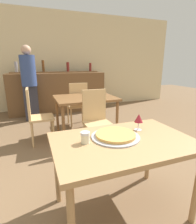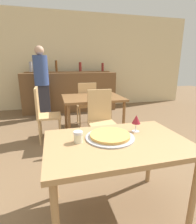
# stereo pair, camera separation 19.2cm
# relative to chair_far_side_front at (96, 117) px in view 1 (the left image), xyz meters

# --- Properties ---
(ground_plane) EXTENTS (16.00, 16.00, 0.00)m
(ground_plane) POSITION_rel_chair_far_side_front_xyz_m (-0.21, -1.23, -0.54)
(ground_plane) COLOR brown
(wall_back) EXTENTS (8.00, 0.05, 2.80)m
(wall_back) POSITION_rel_chair_far_side_front_xyz_m (-0.21, 3.09, 0.86)
(wall_back) COLOR beige
(wall_back) RESTS_ON ground_plane
(dining_table_near) EXTENTS (1.17, 0.77, 0.72)m
(dining_table_near) POSITION_rel_chair_far_side_front_xyz_m (-0.21, -1.23, 0.10)
(dining_table_near) COLOR #A87F51
(dining_table_near) RESTS_ON ground_plane
(dining_table_far) EXTENTS (1.07, 0.84, 0.76)m
(dining_table_far) POSITION_rel_chair_far_side_front_xyz_m (-0.00, 0.58, 0.13)
(dining_table_far) COLOR brown
(dining_table_far) RESTS_ON ground_plane
(bar_counter) EXTENTS (2.60, 0.56, 1.09)m
(bar_counter) POSITION_rel_chair_far_side_front_xyz_m (-0.21, 2.59, 0.00)
(bar_counter) COLOR brown
(bar_counter) RESTS_ON ground_plane
(bar_back_shelf) EXTENTS (2.39, 0.24, 0.34)m
(bar_back_shelf) POSITION_rel_chair_far_side_front_xyz_m (-0.23, 2.73, 0.60)
(bar_back_shelf) COLOR brown
(bar_back_shelf) RESTS_ON bar_counter
(chair_far_side_front) EXTENTS (0.40, 0.40, 0.96)m
(chair_far_side_front) POSITION_rel_chair_far_side_front_xyz_m (0.00, 0.00, 0.00)
(chair_far_side_front) COLOR tan
(chair_far_side_front) RESTS_ON ground_plane
(chair_far_side_back) EXTENTS (0.40, 0.40, 0.96)m
(chair_far_side_back) POSITION_rel_chair_far_side_front_xyz_m (-0.00, 1.17, 0.00)
(chair_far_side_back) COLOR tan
(chair_far_side_back) RESTS_ON ground_plane
(chair_far_side_left) EXTENTS (0.40, 0.40, 0.96)m
(chair_far_side_left) POSITION_rel_chair_far_side_front_xyz_m (-0.87, 0.58, 0.00)
(chair_far_side_left) COLOR tan
(chair_far_side_left) RESTS_ON ground_plane
(pizza_tray) EXTENTS (0.42, 0.42, 0.04)m
(pizza_tray) POSITION_rel_chair_far_side_front_xyz_m (-0.25, -1.16, 0.20)
(pizza_tray) COLOR #A3A3A8
(pizza_tray) RESTS_ON dining_table_near
(cheese_shaker) EXTENTS (0.08, 0.08, 0.09)m
(cheese_shaker) POSITION_rel_chair_far_side_front_xyz_m (-0.52, -1.18, 0.23)
(cheese_shaker) COLOR beige
(cheese_shaker) RESTS_ON dining_table_near
(person_standing) EXTENTS (0.34, 0.34, 1.74)m
(person_standing) POSITION_rel_chair_far_side_front_xyz_m (-0.94, 2.01, 0.40)
(person_standing) COLOR #2D2D38
(person_standing) RESTS_ON ground_plane
(wine_glass) EXTENTS (0.08, 0.08, 0.16)m
(wine_glass) POSITION_rel_chair_far_side_front_xyz_m (0.03, -1.08, 0.29)
(wine_glass) COLOR silver
(wine_glass) RESTS_ON dining_table_near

